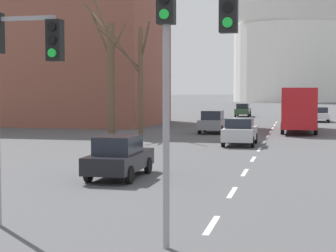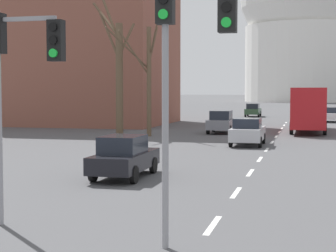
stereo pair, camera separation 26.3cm
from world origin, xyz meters
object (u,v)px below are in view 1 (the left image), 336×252
sedan_near_left (240,131)px  sedan_far_right (119,157)px  sedan_near_right (213,122)px  city_bus (299,106)px  sedan_distant_centre (321,114)px  traffic_signal_near_left (16,62)px  sedan_far_left (302,110)px  traffic_signal_centre_tall (186,40)px  sedan_mid_centre (243,110)px

sedan_near_left → sedan_far_right: sedan_near_left is taller
sedan_near_right → city_bus: (6.47, 3.23, 1.18)m
sedan_near_right → sedan_distant_centre: 20.00m
traffic_signal_near_left → city_bus: traffic_signal_near_left is taller
sedan_near_right → sedan_distant_centre: sedan_near_right is taller
sedan_distant_centre → city_bus: 14.98m
sedan_far_left → sedan_far_right: bearing=-97.6°
sedan_near_left → sedan_far_right: size_ratio=1.01×
traffic_signal_near_left → sedan_near_right: bearing=89.5°
sedan_near_left → sedan_far_right: bearing=-103.2°
traffic_signal_near_left → sedan_near_left: traffic_signal_near_left is taller
sedan_far_left → sedan_far_right: sedan_far_right is taller
traffic_signal_centre_tall → city_bus: bearing=86.0°
sedan_mid_centre → city_bus: city_bus is taller
traffic_signal_centre_tall → sedan_distant_centre: traffic_signal_centre_tall is taller
traffic_signal_centre_tall → city_bus: size_ratio=0.53×
traffic_signal_near_left → sedan_near_left: bearing=81.4°
traffic_signal_centre_tall → sedan_mid_centre: size_ratio=1.25×
traffic_signal_centre_tall → sedan_far_left: size_ratio=1.44×
traffic_signal_centre_tall → sedan_near_left: 22.69m
traffic_signal_near_left → sedan_far_right: traffic_signal_near_left is taller
sedan_distant_centre → sedan_near_left: bearing=-102.0°
city_bus → sedan_distant_centre: bearing=81.2°
traffic_signal_near_left → city_bus: 34.48m
sedan_far_right → sedan_mid_centre: bearing=90.0°
sedan_far_right → traffic_signal_centre_tall: bearing=-64.1°
sedan_near_right → city_bus: bearing=26.6°
sedan_near_left → sedan_near_right: (-2.97, 9.14, 0.04)m
sedan_far_left → sedan_distant_centre: bearing=-82.4°
traffic_signal_near_left → traffic_signal_centre_tall: 4.45m
sedan_near_left → city_bus: city_bus is taller
sedan_near_left → sedan_far_right: 13.98m
city_bus → sedan_near_right: bearing=-153.4°
sedan_near_right → sedan_far_right: bearing=-90.5°
sedan_far_right → sedan_distant_centre: sedan_far_right is taller
traffic_signal_centre_tall → city_bus: (2.41, 34.77, -2.25)m
sedan_far_left → sedan_far_right: 54.31m
sedan_far_left → sedan_mid_centre: bearing=-154.2°
traffic_signal_near_left → sedan_mid_centre: traffic_signal_near_left is taller
sedan_near_right → sedan_near_left: bearing=-72.0°
sedan_near_left → sedan_mid_centre: sedan_mid_centre is taller
sedan_mid_centre → sedan_far_right: (0.02, -50.33, -0.04)m
traffic_signal_near_left → sedan_far_left: bearing=83.3°
traffic_signal_centre_tall → sedan_near_right: bearing=97.3°
traffic_signal_centre_tall → sedan_far_right: bearing=115.9°
city_bus → traffic_signal_near_left: bearing=-101.3°
sedan_near_left → sedan_distant_centre: 27.73m
sedan_mid_centre → sedan_distant_centre: sedan_mid_centre is taller
sedan_near_right → sedan_far_left: sedan_near_right is taller
sedan_distant_centre → sedan_far_left: bearing=97.6°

